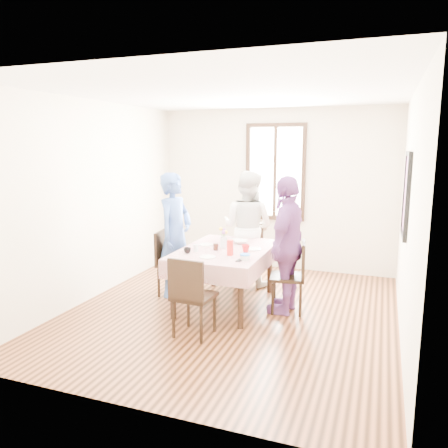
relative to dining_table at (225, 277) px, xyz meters
The scene contains 31 objects.
ground 0.47m from the dining_table, 52.87° to the right, with size 4.50×4.50×0.00m, color black.
back_wall 2.26m from the dining_table, 85.26° to the left, with size 4.00×4.00×0.00m, color beige.
right_wall 2.39m from the dining_table, ahead, with size 4.50×4.50×0.00m, color beige.
window_frame 2.38m from the dining_table, 85.22° to the left, with size 1.02×0.06×1.62m, color black.
window_pane 2.39m from the dining_table, 85.24° to the left, with size 0.90×0.02×1.50m, color white.
art_poster 2.45m from the dining_table, ahead, with size 0.04×0.76×0.96m, color red.
dining_table is the anchor object (origin of this frame).
tablecloth 0.38m from the dining_table, behind, with size 1.11×1.59×0.01m, color #550009.
chair_left 0.84m from the dining_table, behind, with size 0.42×0.42×0.91m, color black.
chair_right 0.83m from the dining_table, ahead, with size 0.42×0.42×0.91m, color black.
chair_far 1.02m from the dining_table, 90.00° to the left, with size 0.42×0.42×0.91m, color black.
chair_near 1.02m from the dining_table, 90.00° to the right, with size 0.42×0.42×0.91m, color black.
person_left 0.95m from the dining_table, behind, with size 0.63×0.41×1.73m, color #345190.
person_far 1.11m from the dining_table, 90.00° to the left, with size 0.84×0.65×1.72m, color silver.
person_right 0.94m from the dining_table, ahead, with size 1.02×0.42×1.73m, color #723C7E.
mug_black 0.68m from the dining_table, 132.93° to the right, with size 0.09×0.09×0.07m, color black.
mug_flag 0.54m from the dining_table, 16.69° to the right, with size 0.10×0.10×0.10m, color red.
mug_green 0.55m from the dining_table, 113.62° to the left, with size 0.09×0.09×0.07m, color #0C7226.
serving_bowl 0.55m from the dining_table, 74.83° to the left, with size 0.20×0.20×0.05m, color white.
juice_carton 0.60m from the dining_table, 60.40° to the right, with size 0.06×0.06×0.19m, color red.
butter_tub 0.73m from the dining_table, 47.32° to the right, with size 0.11×0.11×0.06m, color white.
jam_jar 0.45m from the dining_table, 127.76° to the right, with size 0.06×0.06×0.09m, color black.
drinking_glass 0.59m from the dining_table, 138.36° to the right, with size 0.06×0.06×0.09m, color silver.
smartphone 0.73m from the dining_table, 54.88° to the right, with size 0.06×0.12×0.01m, color black.
flower_vase 0.47m from the dining_table, 141.63° to the left, with size 0.08×0.08×0.16m, color silver.
plate_left 0.52m from the dining_table, 159.83° to the left, with size 0.20×0.20×0.01m, color white.
plate_right 0.54m from the dining_table, 14.51° to the left, with size 0.20×0.20×0.01m, color white.
plate_far 0.68m from the dining_table, 91.68° to the left, with size 0.20×0.20×0.01m, color white.
plate_near 0.63m from the dining_table, 95.48° to the right, with size 0.20×0.20×0.01m, color white.
butter_lid 0.75m from the dining_table, 47.32° to the right, with size 0.12×0.12×0.01m, color blue.
flower_bunch 0.60m from the dining_table, 141.63° to the left, with size 0.09×0.09×0.10m, color yellow, non-canonical shape.
Camera 1 is at (1.73, -5.02, 2.10)m, focal length 35.13 mm.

